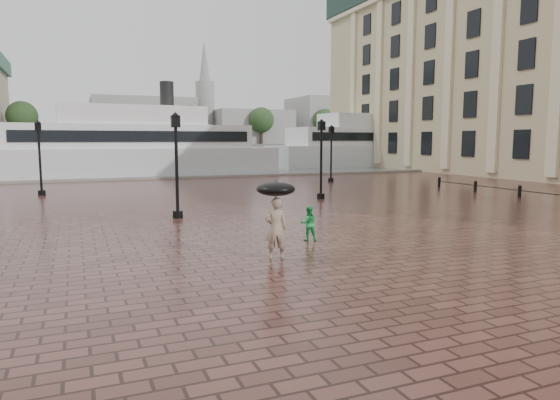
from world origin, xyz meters
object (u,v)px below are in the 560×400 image
at_px(child_pedestrian, 308,223).
at_px(ferry_near, 134,147).
at_px(ferry_far, 370,145).
at_px(street_lamps, 228,157).
at_px(adult_pedestrian, 276,228).

xyz_separation_m(child_pedestrian, ferry_near, (-2.00, 33.61, 2.07)).
distance_m(child_pedestrian, ferry_far, 49.80).
bearing_deg(child_pedestrian, street_lamps, -80.85).
bearing_deg(adult_pedestrian, child_pedestrian, -120.90).
distance_m(adult_pedestrian, ferry_near, 35.66).
bearing_deg(ferry_far, adult_pedestrian, -130.00).
bearing_deg(street_lamps, ferry_near, 99.82).
xyz_separation_m(street_lamps, ferry_near, (-3.37, 19.50, 0.33)).
xyz_separation_m(ferry_near, ferry_far, (30.45, 7.21, 0.05)).
distance_m(child_pedestrian, ferry_near, 33.73).
distance_m(adult_pedestrian, ferry_far, 52.57).
xyz_separation_m(adult_pedestrian, ferry_near, (-0.02, 35.62, 1.77)).
distance_m(street_lamps, adult_pedestrian, 16.53).
distance_m(street_lamps, ferry_near, 19.79).
bearing_deg(street_lamps, adult_pedestrian, -101.77).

